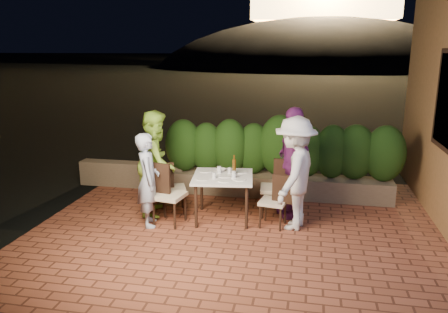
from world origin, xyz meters
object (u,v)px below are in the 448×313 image
(dining_table, at_px, (223,197))
(chair_left_back, at_px, (173,187))
(beer_bottle, at_px, (234,165))
(diner_white, at_px, (295,173))
(chair_right_back, at_px, (274,187))
(parapet_lamp, at_px, (155,161))
(bowl, at_px, (221,170))
(diner_purple, at_px, (293,162))
(diner_blue, at_px, (148,180))
(chair_right_front, at_px, (273,200))
(diner_green, at_px, (157,162))
(chair_left_front, at_px, (169,194))

(dining_table, relative_size, chair_left_back, 1.08)
(beer_bottle, distance_m, diner_white, 1.02)
(chair_right_back, xyz_separation_m, parapet_lamp, (-2.50, 1.04, 0.07))
(bowl, distance_m, diner_purple, 1.21)
(beer_bottle, xyz_separation_m, diner_white, (0.99, -0.23, -0.02))
(diner_blue, relative_size, parapet_lamp, 10.77)
(dining_table, distance_m, chair_left_back, 0.92)
(chair_left_back, bearing_deg, dining_table, -31.47)
(chair_right_front, bearing_deg, dining_table, 0.13)
(chair_right_back, distance_m, diner_white, 0.70)
(chair_right_front, height_order, diner_green, diner_green)
(beer_bottle, xyz_separation_m, diner_green, (-1.33, -0.01, -0.03))
(chair_right_front, xyz_separation_m, diner_green, (-2.00, 0.24, 0.46))
(dining_table, relative_size, chair_right_front, 1.12)
(diner_purple, bearing_deg, diner_blue, -93.25)
(beer_bottle, height_order, diner_blue, diner_blue)
(chair_right_front, height_order, diner_blue, diner_blue)
(dining_table, xyz_separation_m, bowl, (-0.08, 0.28, 0.39))
(chair_left_back, relative_size, diner_purple, 0.48)
(diner_purple, bearing_deg, parapet_lamp, -133.91)
(dining_table, distance_m, diner_blue, 1.26)
(chair_right_front, distance_m, parapet_lamp, 2.95)
(chair_left_front, relative_size, diner_white, 0.56)
(bowl, relative_size, diner_green, 0.09)
(chair_right_front, distance_m, diner_blue, 2.01)
(chair_right_front, bearing_deg, diner_white, -166.35)
(chair_left_back, height_order, diner_blue, diner_blue)
(diner_purple, bearing_deg, diner_white, -19.40)
(chair_left_front, height_order, diner_white, diner_white)
(dining_table, relative_size, diner_white, 0.54)
(bowl, distance_m, parapet_lamp, 1.95)
(diner_green, height_order, diner_white, diner_white)
(chair_left_back, bearing_deg, parapet_lamp, 100.35)
(bowl, bearing_deg, chair_right_front, -24.42)
(dining_table, bearing_deg, diner_blue, -157.11)
(dining_table, bearing_deg, bowl, 106.79)
(chair_left_back, xyz_separation_m, chair_right_front, (1.75, -0.29, -0.01))
(chair_left_front, height_order, chair_left_back, chair_left_front)
(diner_green, xyz_separation_m, diner_purple, (2.27, 0.31, 0.04))
(chair_right_front, xyz_separation_m, chair_right_back, (-0.02, 0.48, 0.06))
(chair_right_front, relative_size, diner_purple, 0.46)
(parapet_lamp, bearing_deg, chair_right_front, -31.08)
(dining_table, xyz_separation_m, diner_blue, (-1.11, -0.47, 0.38))
(chair_right_back, xyz_separation_m, diner_white, (0.34, -0.46, 0.39))
(bowl, bearing_deg, parapet_lamp, 145.43)
(chair_right_front, bearing_deg, bowl, -14.66)
(beer_bottle, height_order, chair_left_back, beer_bottle)
(bowl, distance_m, diner_green, 1.10)
(chair_right_front, relative_size, diner_green, 0.49)
(diner_green, bearing_deg, beer_bottle, -97.42)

